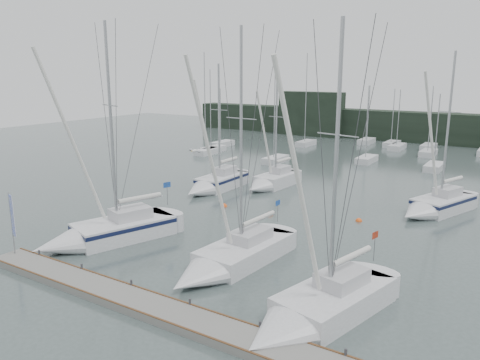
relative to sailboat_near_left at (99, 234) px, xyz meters
The scene contains 16 objects.
ground 9.19m from the sailboat_near_left, ahead, with size 160.00×160.00×0.00m, color #455452.
dock 10.47m from the sailboat_near_left, 28.76° to the right, with size 24.00×2.00×0.40m, color slate.
far_treeline 62.67m from the sailboat_near_left, 81.58° to the left, with size 90.00×4.00×5.00m, color black.
far_building_left 61.03m from the sailboat_near_left, 100.24° to the left, with size 12.00×3.00×8.00m, color black.
mast_forest 44.77m from the sailboat_near_left, 75.60° to the left, with size 58.07×27.95×14.51m.
sailboat_near_left is the anchor object (origin of this frame).
sailboat_near_center 9.88m from the sailboat_near_left, ahead, with size 3.97×10.40×15.26m.
sailboat_near_right 16.85m from the sailboat_near_left, ahead, with size 5.31×9.81×15.01m.
sailboat_mid_a 16.43m from the sailboat_near_left, 96.71° to the left, with size 2.76×8.60×13.25m.
sailboat_mid_b 20.37m from the sailboat_near_left, 83.48° to the left, with size 3.24×7.80×11.98m.
sailboat_mid_d 26.74m from the sailboat_near_left, 47.20° to the left, with size 5.58×8.85×14.13m.
buoy_a 13.96m from the sailboat_near_left, 60.87° to the left, with size 0.56×0.56×0.56m, color #F85616.
buoy_b 19.84m from the sailboat_near_left, 46.78° to the left, with size 0.52×0.52×0.52m, color #F85616.
buoy_c 12.37m from the sailboat_near_left, 79.91° to the left, with size 0.55×0.55×0.55m, color #F85616.
dock_banner 5.66m from the sailboat_near_left, 114.03° to the right, with size 0.59×0.19×3.99m.
seagull 10.38m from the sailboat_near_left, ahead, with size 0.95×0.47×0.19m.
Camera 1 is at (15.38, -20.57, 11.62)m, focal length 35.00 mm.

